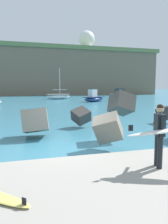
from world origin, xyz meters
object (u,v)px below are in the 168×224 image
object	(u,v)px
boat_mid_left	(94,98)
radar_dome	(87,42)
boat_near_right	(120,96)
surfer_with_board	(162,131)
boat_near_centre	(58,96)

from	to	relation	value
boat_mid_left	radar_dome	xyz separation A→B (m)	(12.66, 46.31, 18.62)
boat_mid_left	radar_dome	distance (m)	51.49
boat_near_right	boat_mid_left	bearing A→B (deg)	-145.27
surfer_with_board	boat_mid_left	distance (m)	31.47
boat_near_centre	surfer_with_board	bearing A→B (deg)	-95.35
surfer_with_board	boat_near_right	bearing A→B (deg)	66.13
boat_mid_left	boat_near_right	bearing A→B (deg)	34.73
boat_near_centre	boat_mid_left	world-z (taller)	boat_near_centre
boat_mid_left	radar_dome	bearing A→B (deg)	74.71
radar_dome	boat_near_right	bearing A→B (deg)	-97.21
boat_near_centre	boat_near_right	size ratio (longest dim) A/B	0.98
boat_near_centre	boat_near_right	bearing A→B (deg)	-17.47
boat_near_centre	radar_dome	size ratio (longest dim) A/B	0.72
boat_near_right	radar_dome	world-z (taller)	radar_dome
boat_near_centre	boat_near_right	xyz separation A→B (m)	(12.04, -3.79, 0.15)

